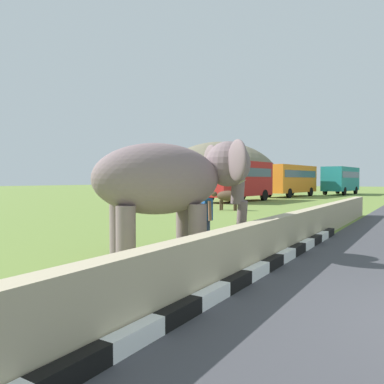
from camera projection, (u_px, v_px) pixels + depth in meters
The scene contains 9 objects.
striped_curb at pixel (225, 289), 6.21m from camera, with size 16.20×0.20×0.24m.
barrier_parapet at pixel (261, 243), 8.35m from camera, with size 28.00×0.36×1.00m, color tan.
elephant at pixel (172, 181), 9.20m from camera, with size 3.93×3.68×2.88m.
person_handler at pixel (206, 216), 10.25m from camera, with size 0.46×0.56×1.66m.
bus_red at pixel (238, 178), 33.12m from camera, with size 8.47×3.43×3.50m.
bus_orange at pixel (291, 178), 42.70m from camera, with size 9.69×3.48×3.50m.
bus_teal at pixel (341, 178), 48.89m from camera, with size 8.51×3.26×3.50m.
cow_near at pixel (228, 196), 23.64m from camera, with size 0.83×1.92×1.23m.
hill_east at pixel (221, 190), 68.42m from camera, with size 26.99×21.59×17.29m.
Camera 1 is at (-5.86, 0.99, 1.90)m, focal length 35.62 mm.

